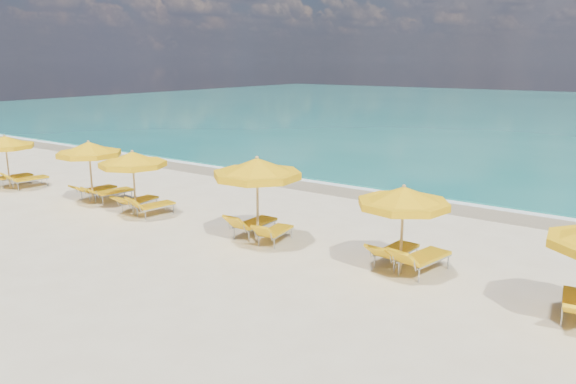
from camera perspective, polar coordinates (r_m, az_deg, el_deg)
The scene contains 20 objects.
ground_plane at distance 16.39m, azimuth -3.07°, elevation -5.07°, with size 120.00×120.00×0.00m, color beige.
ocean at distance 61.12m, azimuth 26.56°, elevation 7.08°, with size 120.00×80.00×0.30m, color #136C64.
wet_sand_band at distance 22.42m, azimuth 8.83°, elevation -0.16°, with size 120.00×2.60×0.01m, color tan.
foam_line at distance 23.12m, azimuth 9.73°, elevation 0.21°, with size 120.00×1.20×0.03m, color white.
whitecap_near at distance 33.51m, azimuth 7.16°, elevation 4.35°, with size 14.00×0.36×0.05m, color white.
umbrella_1 at distance 25.36m, azimuth -26.80°, elevation 4.50°, with size 2.66×2.66×2.23m.
umbrella_2 at distance 21.53m, azimuth -19.57°, elevation 4.07°, with size 3.01×3.01×2.34m.
umbrella_3 at distance 19.28m, azimuth -15.51°, elevation 3.16°, with size 2.36×2.36×2.26m.
umbrella_4 at distance 15.72m, azimuth -3.16°, elevation 2.34°, with size 3.19×3.19×2.55m.
umbrella_5 at distance 13.71m, azimuth 11.66°, elevation -0.59°, with size 2.64×2.64×2.27m.
lounger_1_left at distance 26.26m, azimuth -26.13°, elevation 1.09°, with size 0.77×1.88×0.74m.
lounger_1_right at distance 25.52m, azimuth -24.83°, elevation 0.90°, with size 0.83×1.85×0.79m.
lounger_2_left at distance 22.60m, azimuth -18.78°, elevation -0.07°, with size 0.62×1.78×0.69m.
lounger_2_right at distance 21.89m, azimuth -17.39°, elevation -0.36°, with size 0.86×1.92×0.72m.
lounger_3_left at distance 20.35m, azimuth -14.90°, elevation -1.23°, with size 0.73×1.81×0.73m.
lounger_3_right at distance 19.57m, azimuth -13.41°, elevation -1.73°, with size 0.80×1.71×0.79m.
lounger_4_left at distance 16.88m, azimuth -3.48°, elevation -3.69°, with size 0.65×1.86×0.87m.
lounger_4_right at distance 16.24m, azimuth -1.33°, elevation -4.47°, with size 0.78×1.69×0.77m.
lounger_5_left at distance 14.80m, azimuth 10.84°, elevation -6.42°, with size 0.74×1.90×0.81m.
lounger_5_right at distance 14.38m, azimuth 13.54°, elevation -7.10°, with size 1.01×2.03×0.88m.
Camera 1 is at (9.77, -12.11, 5.17)m, focal length 35.00 mm.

